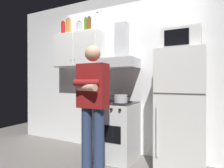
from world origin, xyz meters
TOP-DOWN VIEW (x-y plane):
  - ground_plane at (0.00, 0.00)m, footprint 7.00×7.00m
  - back_wall_tiled at (0.00, 0.60)m, footprint 4.80×0.10m
  - upper_cabinet at (-0.85, 0.37)m, footprint 0.90×0.37m
  - stove_oven at (-0.05, 0.25)m, footprint 0.60×0.62m
  - range_hood at (-0.05, 0.38)m, footprint 0.60×0.44m
  - refrigerator at (0.90, 0.25)m, footprint 0.60×0.62m
  - microwave at (0.90, 0.27)m, footprint 0.48×0.37m
  - person_standing at (-0.10, -0.36)m, footprint 0.38×0.33m
  - cooking_pot at (0.08, 0.13)m, footprint 0.29×0.19m
  - bottle_canister_steel at (-0.86, 0.40)m, footprint 0.10×0.10m
  - bottle_liquor_amber at (-1.07, 0.35)m, footprint 0.08×0.08m
  - bottle_vodka_clear at (-0.49, 0.42)m, footprint 0.07×0.07m
  - bottle_beer_brown at (-0.62, 0.36)m, footprint 0.07×0.07m
  - bottle_olive_oil at (-0.71, 0.38)m, footprint 0.06×0.06m
  - bottle_soda_red at (-1.21, 0.37)m, footprint 0.08×0.08m

SIDE VIEW (x-z plane):
  - ground_plane at x=0.00m, z-range 0.00..0.00m
  - stove_oven at x=-0.05m, z-range 0.00..0.87m
  - refrigerator at x=0.90m, z-range 0.00..1.60m
  - person_standing at x=-0.10m, z-range 0.08..1.72m
  - cooking_pot at x=0.08m, z-range 0.87..0.99m
  - back_wall_tiled at x=0.00m, z-range 0.00..2.70m
  - range_hood at x=-0.05m, z-range 1.22..1.97m
  - microwave at x=0.90m, z-range 1.60..1.88m
  - upper_cabinet at x=-0.85m, z-range 1.45..2.05m
  - bottle_canister_steel at x=-0.86m, z-range 2.04..2.27m
  - bottle_beer_brown at x=-0.62m, z-range 2.04..2.31m
  - bottle_olive_oil at x=-0.71m, z-range 2.04..2.31m
  - bottle_soda_red at x=-1.21m, z-range 2.04..2.32m
  - bottle_liquor_amber at x=-1.07m, z-range 2.04..2.34m
  - bottle_vodka_clear at x=-0.49m, z-range 2.04..2.38m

